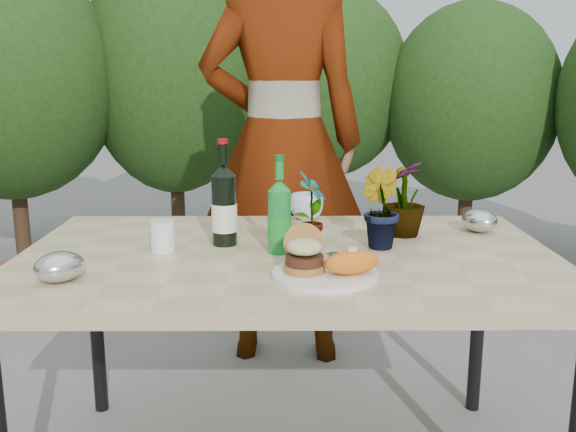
{
  "coord_description": "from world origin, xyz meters",
  "views": [
    {
      "loc": [
        -0.01,
        -1.85,
        1.28
      ],
      "look_at": [
        0.0,
        -0.08,
        0.88
      ],
      "focal_mm": 40.0,
      "sensor_mm": 36.0,
      "label": 1
    }
  ],
  "objects_px": {
    "dinner_plate": "(325,274)",
    "person": "(282,141)",
    "wine_bottle": "(224,206)",
    "patio_table": "(288,271)"
  },
  "relations": [
    {
      "from": "patio_table",
      "to": "wine_bottle",
      "type": "height_order",
      "value": "wine_bottle"
    },
    {
      "from": "dinner_plate",
      "to": "person",
      "type": "height_order",
      "value": "person"
    },
    {
      "from": "dinner_plate",
      "to": "person",
      "type": "xyz_separation_m",
      "value": [
        -0.12,
        1.17,
        0.23
      ]
    },
    {
      "from": "patio_table",
      "to": "person",
      "type": "bearing_deg",
      "value": 91.26
    },
    {
      "from": "dinner_plate",
      "to": "wine_bottle",
      "type": "height_order",
      "value": "wine_bottle"
    },
    {
      "from": "dinner_plate",
      "to": "person",
      "type": "relative_size",
      "value": 0.14
    },
    {
      "from": "person",
      "to": "patio_table",
      "type": "bearing_deg",
      "value": 92.31
    },
    {
      "from": "wine_bottle",
      "to": "patio_table",
      "type": "bearing_deg",
      "value": -21.58
    },
    {
      "from": "dinner_plate",
      "to": "wine_bottle",
      "type": "distance_m",
      "value": 0.46
    },
    {
      "from": "patio_table",
      "to": "person",
      "type": "height_order",
      "value": "person"
    }
  ]
}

